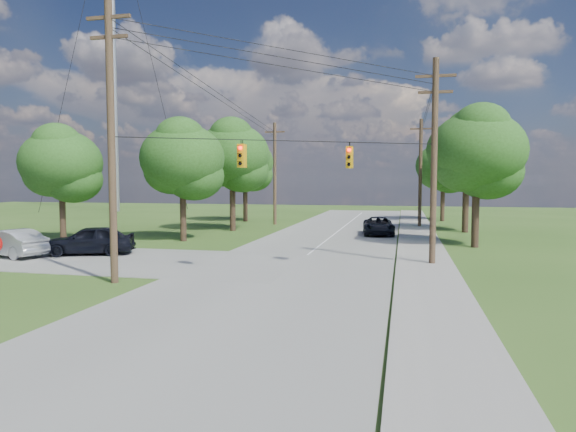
% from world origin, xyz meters
% --- Properties ---
extents(ground, '(140.00, 140.00, 0.00)m').
position_xyz_m(ground, '(0.00, 0.00, 0.00)').
color(ground, '#2E4E1A').
rests_on(ground, ground).
extents(main_road, '(10.00, 100.00, 0.03)m').
position_xyz_m(main_road, '(2.00, 5.00, 0.01)').
color(main_road, gray).
rests_on(main_road, ground).
extents(sidewalk_east, '(2.60, 100.00, 0.12)m').
position_xyz_m(sidewalk_east, '(8.70, 5.00, 0.06)').
color(sidewalk_east, gray).
rests_on(sidewalk_east, ground).
extents(pole_sw, '(2.00, 0.32, 12.00)m').
position_xyz_m(pole_sw, '(-4.60, 0.40, 6.23)').
color(pole_sw, brown).
rests_on(pole_sw, ground).
extents(pole_ne, '(2.00, 0.32, 10.50)m').
position_xyz_m(pole_ne, '(8.90, 8.00, 5.47)').
color(pole_ne, brown).
rests_on(pole_ne, ground).
extents(pole_north_e, '(2.00, 0.32, 10.00)m').
position_xyz_m(pole_north_e, '(8.90, 30.00, 5.13)').
color(pole_north_e, brown).
rests_on(pole_north_e, ground).
extents(pole_north_w, '(2.00, 0.32, 10.00)m').
position_xyz_m(pole_north_w, '(-5.00, 30.00, 5.13)').
color(pole_north_w, brown).
rests_on(pole_north_w, ground).
extents(power_lines, '(13.93, 29.62, 4.93)m').
position_xyz_m(power_lines, '(1.50, 11.54, 9.15)').
color(power_lines, black).
rests_on(power_lines, ground).
extents(traffic_signals, '(4.91, 3.27, 1.05)m').
position_xyz_m(traffic_signals, '(2.55, 4.43, 5.50)').
color(traffic_signals, '#E2A40D').
rests_on(traffic_signals, ground).
extents(radio_mast, '(0.70, 0.70, 45.00)m').
position_xyz_m(radio_mast, '(-32.00, 46.00, 22.50)').
color(radio_mast, gray).
rests_on(radio_mast, ground).
extents(tree_w_near, '(6.00, 6.00, 8.40)m').
position_xyz_m(tree_w_near, '(-8.00, 15.00, 5.92)').
color(tree_w_near, '#422E21').
rests_on(tree_w_near, ground).
extents(tree_w_mid, '(6.40, 6.40, 9.22)m').
position_xyz_m(tree_w_mid, '(-7.00, 23.00, 6.58)').
color(tree_w_mid, '#422E21').
rests_on(tree_w_mid, ground).
extents(tree_w_far, '(6.00, 6.00, 8.73)m').
position_xyz_m(tree_w_far, '(-9.00, 33.00, 6.25)').
color(tree_w_far, '#422E21').
rests_on(tree_w_far, ground).
extents(tree_e_near, '(6.20, 6.20, 8.81)m').
position_xyz_m(tree_e_near, '(12.00, 16.00, 6.25)').
color(tree_e_near, '#422E21').
rests_on(tree_e_near, ground).
extents(tree_e_mid, '(6.60, 6.60, 9.64)m').
position_xyz_m(tree_e_mid, '(12.50, 26.00, 6.91)').
color(tree_e_mid, '#422E21').
rests_on(tree_e_mid, ground).
extents(tree_e_far, '(5.80, 5.80, 8.32)m').
position_xyz_m(tree_e_far, '(11.50, 38.00, 5.92)').
color(tree_e_far, '#422E21').
rests_on(tree_e_far, ground).
extents(tree_cross_n, '(5.60, 5.60, 7.91)m').
position_xyz_m(tree_cross_n, '(-16.00, 12.50, 5.59)').
color(tree_cross_n, '#422E21').
rests_on(tree_cross_n, ground).
extents(car_cross_dark, '(5.39, 3.60, 1.71)m').
position_xyz_m(car_cross_dark, '(-10.44, 7.39, 0.89)').
color(car_cross_dark, black).
rests_on(car_cross_dark, cross_road).
extents(car_cross_silver, '(5.05, 2.88, 1.57)m').
position_xyz_m(car_cross_silver, '(-14.35, 5.61, 0.82)').
color(car_cross_silver, '#A9ABB0').
rests_on(car_cross_silver, cross_road).
extents(car_main_north, '(2.82, 5.28, 1.41)m').
position_xyz_m(car_main_north, '(5.50, 22.25, 0.74)').
color(car_main_north, black).
rests_on(car_main_north, main_road).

